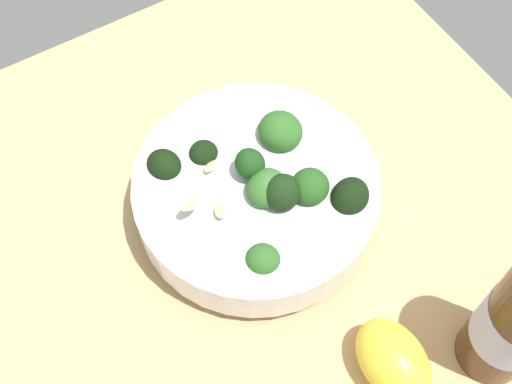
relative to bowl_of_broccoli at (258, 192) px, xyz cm
name	(u,v)px	position (x,y,z in cm)	size (l,w,h in cm)	color
ground_plane	(256,244)	(1.44, 2.04, -5.93)	(64.33, 64.33, 4.04)	tan
bowl_of_broccoli	(258,192)	(0.00, 0.00, 0.00)	(22.57, 22.57, 9.50)	white
lemon_wedge	(393,360)	(-1.63, 18.89, -1.35)	(7.58, 5.38, 5.11)	yellow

